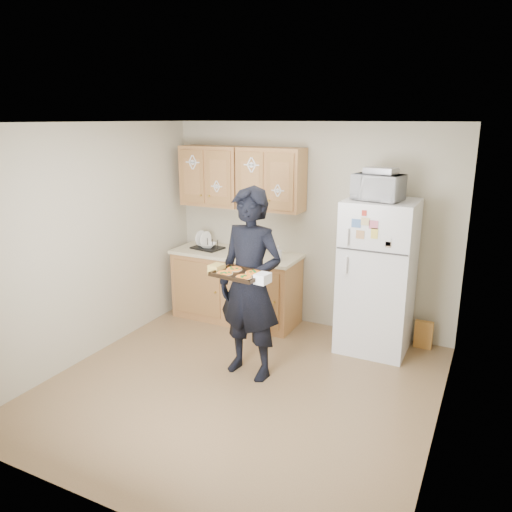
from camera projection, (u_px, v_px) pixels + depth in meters
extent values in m
plane|color=brown|center=(241.00, 386.00, 4.89)|extent=(3.60, 3.60, 0.00)
plane|color=silver|center=(239.00, 122.00, 4.22)|extent=(3.60, 3.60, 0.00)
cube|color=#B1A88F|center=(309.00, 227.00, 6.11)|extent=(3.60, 0.04, 2.50)
cube|color=#B1A88F|center=(99.00, 339.00, 3.00)|extent=(3.60, 0.04, 2.50)
cube|color=#B1A88F|center=(91.00, 243.00, 5.33)|extent=(0.04, 3.60, 2.50)
cube|color=#B1A88F|center=(449.00, 293.00, 3.79)|extent=(0.04, 3.60, 2.50)
cube|color=white|center=(377.00, 277.00, 5.49)|extent=(0.75, 0.70, 1.70)
cube|color=brown|center=(236.00, 287.00, 6.42)|extent=(1.60, 0.60, 0.86)
cube|color=beige|center=(236.00, 254.00, 6.30)|extent=(1.64, 0.64, 0.04)
cube|color=brown|center=(213.00, 176.00, 6.33)|extent=(0.80, 0.33, 0.75)
cube|color=brown|center=(271.00, 179.00, 5.98)|extent=(0.80, 0.33, 0.75)
cube|color=gold|center=(423.00, 335.00, 5.67)|extent=(0.20, 0.07, 0.32)
imported|color=black|center=(250.00, 284.00, 4.89)|extent=(0.75, 0.54, 1.92)
cube|color=black|center=(239.00, 275.00, 4.57)|extent=(0.49, 0.39, 0.04)
cylinder|color=orange|center=(225.00, 273.00, 4.56)|extent=(0.15, 0.15, 0.02)
cylinder|color=orange|center=(244.00, 277.00, 4.45)|extent=(0.15, 0.15, 0.02)
cylinder|color=orange|center=(234.00, 269.00, 4.68)|extent=(0.15, 0.15, 0.02)
cylinder|color=orange|center=(253.00, 273.00, 4.57)|extent=(0.15, 0.15, 0.02)
imported|color=white|center=(378.00, 187.00, 5.21)|extent=(0.54, 0.41, 0.27)
cube|color=#AAA9B0|center=(381.00, 171.00, 5.18)|extent=(0.35, 0.28, 0.07)
cube|color=black|center=(207.00, 243.00, 6.45)|extent=(0.42, 0.34, 0.15)
imported|color=white|center=(208.00, 245.00, 6.46)|extent=(0.27, 0.27, 0.05)
imported|color=white|center=(278.00, 253.00, 5.89)|extent=(0.10, 0.10, 0.18)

